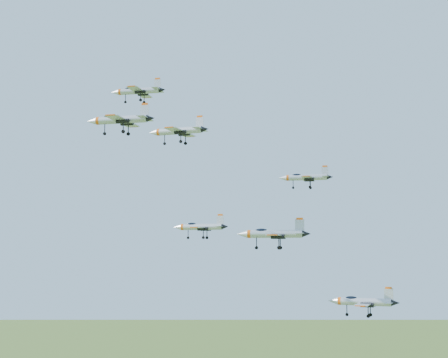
% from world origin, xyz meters
% --- Properties ---
extents(jet_lead, '(13.48, 11.46, 3.66)m').
position_xyz_m(jet_lead, '(-21.34, 8.88, 153.17)').
color(jet_lead, '#B6BBC4').
extents(jet_left_high, '(13.34, 11.15, 3.57)m').
position_xyz_m(jet_left_high, '(-2.48, -2.87, 139.95)').
color(jet_left_high, '#B6BBC4').
extents(jet_right_high, '(13.20, 11.19, 3.57)m').
position_xyz_m(jet_right_high, '(-4.63, -19.21, 139.50)').
color(jet_right_high, '#B6BBC4').
extents(jet_left_low, '(10.98, 9.36, 3.00)m').
position_xyz_m(jet_left_low, '(19.82, 10.72, 130.54)').
color(jet_left_low, '#B6BBC4').
extents(jet_right_low, '(11.00, 9.22, 2.95)m').
position_xyz_m(jet_right_low, '(5.75, -7.68, 120.14)').
color(jet_right_low, '#B6BBC4').
extents(jet_trail, '(13.37, 11.39, 3.64)m').
position_xyz_m(jet_trail, '(19.13, -4.42, 118.76)').
color(jet_trail, '#B6BBC4').
extents(jet_extra, '(13.40, 11.12, 3.58)m').
position_xyz_m(jet_extra, '(32.12, 7.24, 106.23)').
color(jet_extra, '#B6BBC4').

